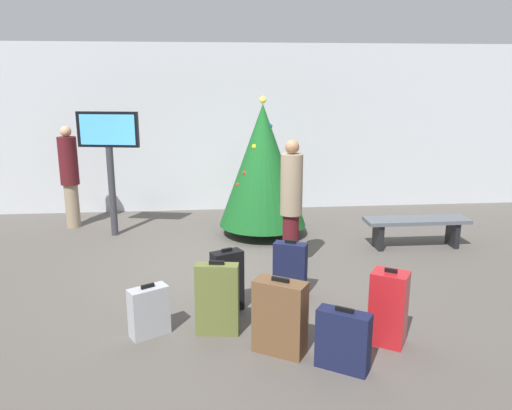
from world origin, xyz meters
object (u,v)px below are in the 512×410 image
object	(u,v)px
flight_info_kiosk	(109,148)
suitcase_0	(280,317)
suitcase_3	(290,269)
suitcase_4	(343,340)
suitcase_2	(217,299)
holiday_tree	(263,165)
waiting_bench	(416,225)
traveller_0	(70,174)
suitcase_1	(227,281)
suitcase_5	(388,308)
suitcase_6	(149,311)
traveller_1	(291,201)

from	to	relation	value
flight_info_kiosk	suitcase_0	bearing A→B (deg)	-60.80
suitcase_3	suitcase_4	world-z (taller)	suitcase_3
suitcase_2	suitcase_4	world-z (taller)	suitcase_2
holiday_tree	suitcase_4	xyz separation A→B (m)	(0.29, -4.32, -0.94)
suitcase_0	suitcase_2	xyz separation A→B (m)	(-0.61, 0.45, 0.01)
waiting_bench	traveller_0	size ratio (longest dim) A/B	0.90
waiting_bench	suitcase_4	bearing A→B (deg)	-121.87
traveller_0	suitcase_1	world-z (taller)	traveller_0
suitcase_0	suitcase_4	world-z (taller)	suitcase_0
suitcase_5	suitcase_0	bearing A→B (deg)	-176.00
suitcase_2	suitcase_6	size ratio (longest dim) A/B	1.43
suitcase_6	suitcase_5	bearing A→B (deg)	-9.27
flight_info_kiosk	suitcase_2	xyz separation A→B (m)	(1.73, -3.73, -1.14)
traveller_1	suitcase_6	bearing A→B (deg)	-134.87
waiting_bench	flight_info_kiosk	bearing A→B (deg)	167.20
waiting_bench	suitcase_1	distance (m)	3.74
suitcase_4	suitcase_6	size ratio (longest dim) A/B	1.08
holiday_tree	traveller_0	bearing A→B (deg)	166.93
suitcase_5	traveller_0	bearing A→B (deg)	132.63
traveller_0	suitcase_4	distance (m)	6.37
suitcase_2	holiday_tree	bearing A→B (deg)	76.24
traveller_0	suitcase_3	xyz separation A→B (m)	(3.50, -3.40, -0.64)
suitcase_3	suitcase_6	bearing A→B (deg)	-151.91
suitcase_1	suitcase_2	bearing A→B (deg)	-102.95
suitcase_2	traveller_1	bearing A→B (deg)	59.59
traveller_0	suitcase_6	distance (m)	4.72
flight_info_kiosk	traveller_0	distance (m)	1.17
holiday_tree	suitcase_2	distance (m)	3.72
holiday_tree	suitcase_6	size ratio (longest dim) A/B	4.12
holiday_tree	traveller_1	distance (m)	1.70
suitcase_0	suitcase_5	xyz separation A→B (m)	(1.13, 0.08, 0.01)
waiting_bench	traveller_0	world-z (taller)	traveller_0
flight_info_kiosk	suitcase_4	bearing A→B (deg)	-57.55
suitcase_2	suitcase_3	bearing A→B (deg)	44.56
holiday_tree	suitcase_3	bearing A→B (deg)	-88.48
traveller_1	suitcase_4	world-z (taller)	traveller_1
holiday_tree	waiting_bench	xyz separation A→B (m)	(2.41, -0.92, -0.86)
suitcase_0	waiting_bench	bearing A→B (deg)	48.85
holiday_tree	suitcase_0	xyz separation A→B (m)	(-0.25, -3.97, -0.85)
suitcase_5	suitcase_3	bearing A→B (deg)	122.20
waiting_bench	suitcase_5	distance (m)	3.33
holiday_tree	suitcase_0	bearing A→B (deg)	-93.65
suitcase_3	suitcase_5	size ratio (longest dim) A/B	0.89
traveller_1	suitcase_5	distance (m)	2.39
suitcase_1	traveller_1	bearing A→B (deg)	53.54
suitcase_1	suitcase_2	distance (m)	0.57
suitcase_3	suitcase_4	distance (m)	1.74
suitcase_1	suitcase_2	world-z (taller)	suitcase_2
traveller_1	suitcase_2	distance (m)	2.23
suitcase_1	suitcase_5	xyz separation A→B (m)	(1.61, -0.92, 0.02)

